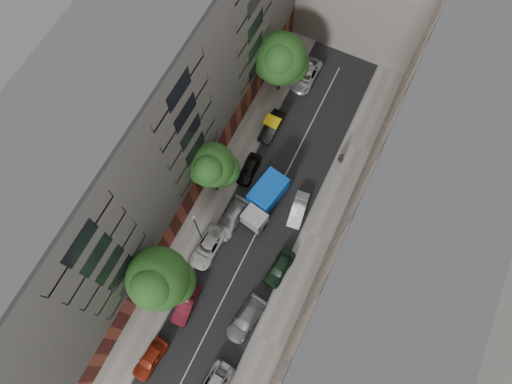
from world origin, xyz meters
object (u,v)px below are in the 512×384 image
Objects in this scene: car_left_1 at (186,304)px; car_left_0 at (150,359)px; tree_far at (281,61)px; car_left_3 at (231,219)px; car_left_4 at (249,169)px; lamp_post at (196,226)px; tree_near at (159,281)px; car_right_2 at (280,268)px; tarp_truck at (264,200)px; car_left_2 at (208,247)px; car_right_3 at (298,209)px; pedestrian at (341,158)px; tree_mid at (212,167)px; car_right_1 at (246,319)px; car_left_5 at (272,126)px; car_left_6 at (306,76)px.

car_left_0 is at bearing -100.30° from car_left_1.
tree_far is at bearing 98.96° from car_left_0.
car_left_1 is 0.88× the size of car_left_3.
lamp_post is (-1.08, -8.51, 3.53)m from car_left_4.
tree_near is 6.53m from lamp_post.
car_right_2 reaches higher than car_left_3.
car_left_1 is (0.53, 5.60, -0.00)m from car_left_0.
tarp_truck is 14.39m from tree_far.
car_left_2 is at bearing -31.60° from lamp_post.
tarp_truck is 3.62m from car_right_3.
tree_near is at bearing -95.71° from car_left_4.
tarp_truck is at bearing 66.06° from pedestrian.
tree_near reaches higher than car_left_4.
car_right_2 is 0.49× the size of tree_mid.
car_left_1 is 0.62× the size of lamp_post.
car_right_2 is (7.20, -8.00, 0.04)m from car_left_4.
pedestrian is at bearing 30.25° from car_left_4.
car_right_1 is 9.54m from tree_near.
car_left_5 and car_right_2 have the same top height.
car_right_2 is 2.20× the size of pedestrian.
car_left_6 reaches higher than car_left_3.
tree_mid reaches higher than car_right_3.
tarp_truck is 13.53m from tree_near.
lamp_post is at bearing -170.77° from car_right_2.
car_left_5 is at bearing -73.66° from tree_far.
car_left_3 is at bearing 93.75° from car_left_0.
car_left_4 is 0.98× the size of car_right_3.
car_left_4 is at bearing 41.64° from pedestrian.
car_right_3 is (6.13, 18.60, -0.04)m from car_left_0.
car_right_1 is 0.47× the size of tree_near.
pedestrian is at bearing -29.31° from tree_far.
car_left_1 is at bearing 79.14° from pedestrian.
car_left_4 is at bearing -89.03° from car_left_5.
tarp_truck is 1.59× the size of car_right_2.
tree_near is 1.20× the size of tree_mid.
car_left_4 is (-0.05, 9.20, 0.00)m from car_left_2.
car_left_1 is 0.99× the size of car_left_5.
tarp_truck is 4.10m from car_left_4.
car_left_0 is 17.97m from tree_mid.
car_left_1 is 12.86m from tree_mid.
car_left_4 reaches higher than car_right_3.
tree_mid reaches higher than car_left_1.
car_left_5 is 14.57m from lamp_post.
tree_mid is at bearing 145.45° from car_left_3.
car_right_3 is 0.59× the size of lamp_post.
car_right_3 is at bearing -48.18° from car_left_5.
car_left_0 is 14.21m from car_right_2.
car_left_3 is at bearing 79.17° from tree_near.
tarp_truck is 8.83m from car_left_5.
car_left_1 is (-2.20, -12.14, -0.84)m from tarp_truck.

